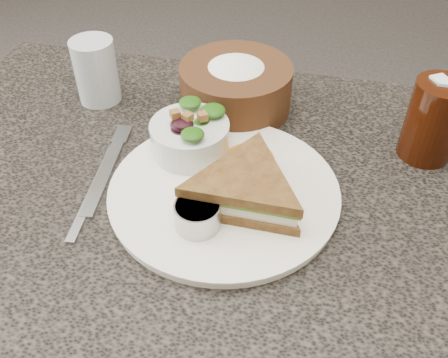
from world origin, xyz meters
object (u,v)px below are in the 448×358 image
at_px(dining_table, 227,343).
at_px(cola_glass, 434,117).
at_px(dressing_ramekin, 198,215).
at_px(dinner_plate, 224,192).
at_px(water_glass, 96,71).
at_px(sandwich, 245,189).
at_px(bread_basket, 236,80).
at_px(salad_bowl, 190,133).

xyz_separation_m(dining_table, cola_glass, (0.26, 0.16, 0.44)).
bearing_deg(dressing_ramekin, cola_glass, 38.08).
height_order(dinner_plate, water_glass, water_glass).
relative_size(sandwich, bread_basket, 0.99).
xyz_separation_m(dining_table, water_glass, (-0.26, 0.19, 0.43)).
xyz_separation_m(dinner_plate, cola_glass, (0.27, 0.15, 0.06)).
relative_size(dining_table, water_glass, 9.46).
relative_size(dressing_ramekin, bread_basket, 0.32).
distance_m(salad_bowl, cola_glass, 0.34).
bearing_deg(dressing_ramekin, bread_basket, 92.17).
xyz_separation_m(dinner_plate, sandwich, (0.03, -0.02, 0.03)).
relative_size(bread_basket, water_glass, 1.71).
bearing_deg(cola_glass, salad_bowl, -165.78).
bearing_deg(cola_glass, dinner_plate, -150.46).
xyz_separation_m(dressing_ramekin, bread_basket, (-0.01, 0.28, 0.02)).
xyz_separation_m(salad_bowl, water_glass, (-0.19, 0.12, 0.01)).
bearing_deg(dining_table, dinner_plate, 145.70).
distance_m(dinner_plate, cola_glass, 0.31).
xyz_separation_m(dining_table, dinner_plate, (-0.01, 0.00, 0.38)).
relative_size(dinner_plate, water_glass, 2.88).
distance_m(dinner_plate, dressing_ramekin, 0.08).
distance_m(dining_table, dinner_plate, 0.38).
relative_size(dining_table, cola_glass, 7.66).
bearing_deg(sandwich, dinner_plate, 149.72).
bearing_deg(bread_basket, water_glass, -173.86).
xyz_separation_m(sandwich, water_glass, (-0.29, 0.21, 0.02)).
bearing_deg(dinner_plate, salad_bowl, 133.69).
distance_m(dressing_ramekin, cola_glass, 0.36).
distance_m(dressing_ramekin, bread_basket, 0.28).
relative_size(dining_table, sandwich, 5.58).
bearing_deg(salad_bowl, sandwich, -42.14).
distance_m(salad_bowl, bread_basket, 0.15).
distance_m(dinner_plate, salad_bowl, 0.10).
bearing_deg(sandwich, bread_basket, 105.68).
relative_size(sandwich, cola_glass, 1.37).
xyz_separation_m(sandwich, cola_glass, (0.24, 0.17, 0.03)).
bearing_deg(salad_bowl, dressing_ramekin, -71.04).
bearing_deg(salad_bowl, dinner_plate, -46.31).
distance_m(sandwich, bread_basket, 0.24).
distance_m(dinner_plate, bread_basket, 0.22).
xyz_separation_m(salad_bowl, bread_basket, (0.04, 0.14, 0.01)).
bearing_deg(dressing_ramekin, water_glass, 132.80).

